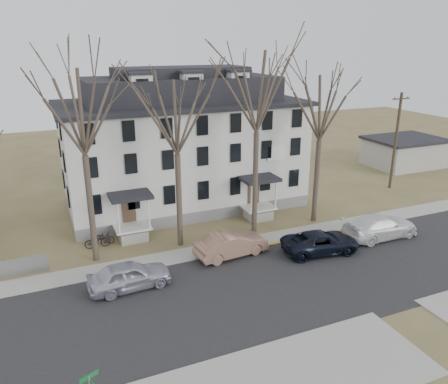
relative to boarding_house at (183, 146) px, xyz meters
name	(u,v)px	position (x,y,z in m)	size (l,w,h in m)	color
ground	(315,298)	(2.00, -17.95, -5.38)	(120.00, 120.00, 0.00)	olive
main_road	(297,281)	(2.00, -15.95, -5.38)	(120.00, 10.00, 0.04)	#27272A
far_sidewalk	(253,243)	(2.00, -9.95, -5.38)	(120.00, 2.00, 0.08)	#A09F97
yellow_curb	(317,236)	(7.00, -10.85, -5.38)	(14.00, 0.25, 0.06)	gold
boarding_house	(183,146)	(0.00, 0.00, 0.00)	(20.80, 12.36, 12.05)	slate
distant_building	(404,152)	(28.00, 2.05, -3.70)	(8.50, 6.50, 3.35)	#A09F97
tree_far_left	(80,106)	(-9.00, -8.15, 4.96)	(8.40, 8.40, 13.72)	#473B31
tree_mid_left	(176,112)	(-3.00, -8.15, 4.22)	(7.80, 7.80, 12.74)	#473B31
tree_center	(258,86)	(3.00, -8.15, 5.71)	(9.00, 9.00, 14.70)	#473B31
tree_mid_right	(322,103)	(8.50, -8.15, 4.22)	(7.80, 7.80, 12.74)	#473B31
utility_pole_far	(396,140)	(20.50, -3.95, -0.47)	(2.00, 0.28, 9.50)	#3D3023
car_silver	(129,276)	(-7.61, -12.71, -4.54)	(1.97, 4.90, 1.67)	#B5B7C9
car_tan	(232,245)	(-0.31, -11.26, -4.53)	(1.80, 5.15, 1.70)	#976F59
car_navy	(321,243)	(5.61, -13.22, -4.62)	(2.50, 5.43, 1.51)	black
car_white	(380,227)	(11.19, -12.87, -4.50)	(2.45, 6.03, 1.75)	white
bicycle_left	(102,238)	(-8.21, -5.84, -4.92)	(0.61, 1.76, 0.92)	black
bicycle_right	(97,241)	(-8.64, -6.41, -4.83)	(0.51, 1.82, 1.09)	black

